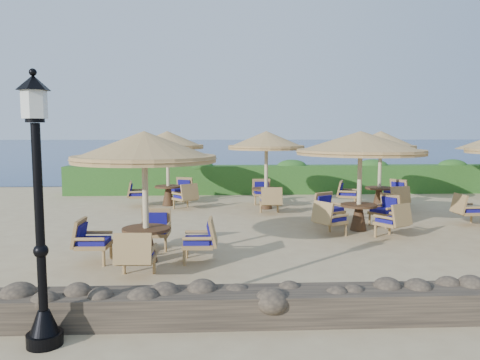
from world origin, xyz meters
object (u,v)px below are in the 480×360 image
cafe_set_4 (266,151)px  lamp_post (40,222)px  cafe_set_0 (145,172)px  cafe_set_5 (380,156)px  cafe_set_3 (168,154)px  cafe_set_1 (360,158)px

cafe_set_4 → lamp_post: bearing=-110.6°
cafe_set_0 → cafe_set_5: same height
lamp_post → cafe_set_4: 10.80m
cafe_set_3 → cafe_set_5: (7.37, -0.79, -0.05)m
lamp_post → cafe_set_3: bearing=88.0°
cafe_set_1 → cafe_set_3: size_ratio=1.24×
cafe_set_0 → cafe_set_4: 7.13m
cafe_set_3 → cafe_set_4: same height
cafe_set_0 → cafe_set_4: size_ratio=1.03×
cafe_set_0 → cafe_set_5: bearing=42.6°
lamp_post → cafe_set_1: bearing=47.6°
cafe_set_4 → cafe_set_1: bearing=-59.8°
cafe_set_5 → cafe_set_0: bearing=-137.4°
cafe_set_3 → cafe_set_4: (3.42, -0.86, 0.12)m
cafe_set_1 → cafe_set_3: 7.12m
lamp_post → cafe_set_5: 12.80m
cafe_set_0 → cafe_set_3: (-0.32, 7.28, 0.01)m
lamp_post → cafe_set_3: 10.97m
cafe_set_1 → cafe_set_3: (-5.53, 4.49, -0.10)m
lamp_post → cafe_set_5: bearing=52.7°
cafe_set_1 → lamp_post: bearing=-132.4°
cafe_set_1 → cafe_set_5: size_ratio=1.25×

